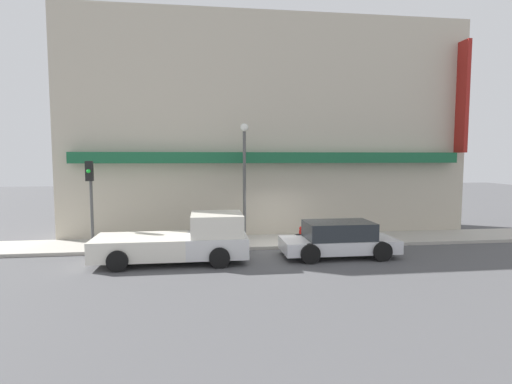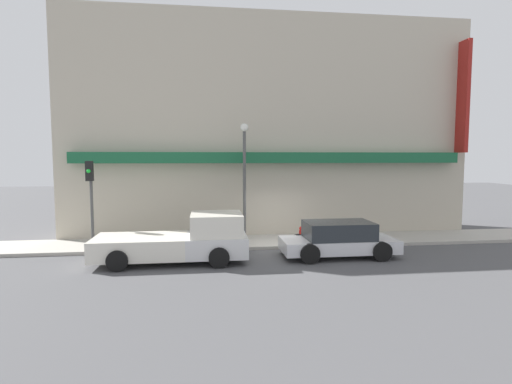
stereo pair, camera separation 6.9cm
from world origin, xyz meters
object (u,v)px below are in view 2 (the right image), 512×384
(fire_hydrant, at_px, (301,235))
(parked_car, at_px, (338,239))
(pickup_truck, at_px, (182,241))
(street_lamp, at_px, (244,167))
(traffic_light, at_px, (91,189))

(fire_hydrant, bearing_deg, parked_car, -64.61)
(pickup_truck, height_order, street_lamp, street_lamp)
(street_lamp, bearing_deg, pickup_truck, -131.84)
(parked_car, height_order, traffic_light, traffic_light)
(parked_car, relative_size, street_lamp, 0.85)
(parked_car, height_order, fire_hydrant, parked_car)
(parked_car, xyz_separation_m, traffic_light, (-9.69, 1.97, 1.92))
(fire_hydrant, bearing_deg, pickup_truck, -157.45)
(traffic_light, bearing_deg, street_lamp, 8.37)
(parked_car, height_order, street_lamp, street_lamp)
(fire_hydrant, distance_m, traffic_light, 8.96)
(pickup_truck, bearing_deg, traffic_light, 151.60)
(parked_car, relative_size, traffic_light, 1.24)
(fire_hydrant, bearing_deg, traffic_light, -179.33)
(parked_car, xyz_separation_m, street_lamp, (-3.38, 2.90, 2.74))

